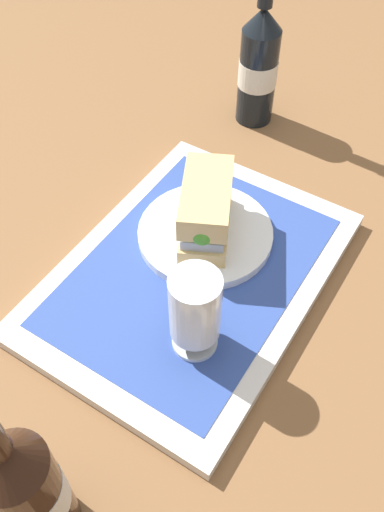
{
  "coord_description": "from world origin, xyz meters",
  "views": [
    {
      "loc": [
        0.39,
        0.25,
        0.61
      ],
      "look_at": [
        0.0,
        0.0,
        0.05
      ],
      "focal_mm": 38.93,
      "sensor_mm": 36.0,
      "label": 1
    }
  ],
  "objects": [
    {
      "name": "sandwich",
      "position": [
        -0.06,
        -0.01,
        0.08
      ],
      "size": [
        0.14,
        0.11,
        0.08
      ],
      "rotation": [
        0.0,
        0.0,
        0.46
      ],
      "color": "tan",
      "rests_on": "plate"
    },
    {
      "name": "tray",
      "position": [
        0.0,
        0.0,
        0.01
      ],
      "size": [
        0.44,
        0.32,
        0.02
      ],
      "primitive_type": "cube",
      "color": "silver",
      "rests_on": "ground_plane"
    },
    {
      "name": "plate",
      "position": [
        -0.06,
        -0.02,
        0.03
      ],
      "size": [
        0.19,
        0.19,
        0.01
      ],
      "primitive_type": "cylinder",
      "color": "white",
      "rests_on": "placemat"
    },
    {
      "name": "placemat",
      "position": [
        0.0,
        0.0,
        0.02
      ],
      "size": [
        0.38,
        0.27,
        0.0
      ],
      "primitive_type": "cube",
      "color": "#2D4793",
      "rests_on": "tray"
    },
    {
      "name": "second_bottle",
      "position": [
        -0.36,
        -0.1,
        0.1
      ],
      "size": [
        0.07,
        0.07,
        0.27
      ],
      "color": "black",
      "rests_on": "ground_plane"
    },
    {
      "name": "ground_plane",
      "position": [
        0.0,
        0.0,
        0.0
      ],
      "size": [
        3.0,
        3.0,
        0.0
      ],
      "primitive_type": "plane",
      "color": "brown"
    },
    {
      "name": "beer_glass",
      "position": [
        0.09,
        0.06,
        0.09
      ],
      "size": [
        0.06,
        0.06,
        0.12
      ],
      "color": "silver",
      "rests_on": "placemat"
    },
    {
      "name": "beer_bottle",
      "position": [
        0.34,
        0.04,
        0.1
      ],
      "size": [
        0.07,
        0.07,
        0.27
      ],
      "color": "black",
      "rests_on": "ground_plane"
    }
  ]
}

